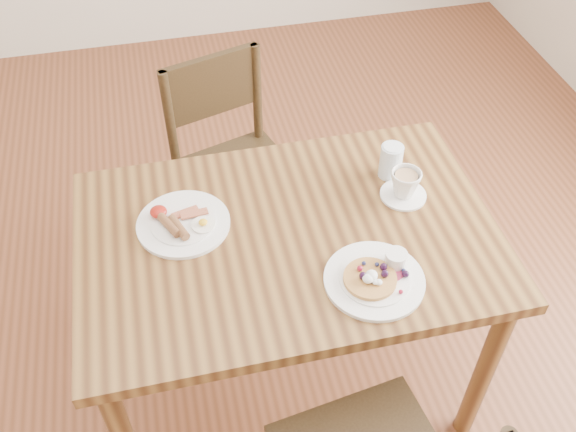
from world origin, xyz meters
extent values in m
plane|color=brown|center=(0.00, 0.00, 0.00)|extent=(5.00, 5.00, 0.00)
cube|color=brown|center=(0.00, 0.00, 0.73)|extent=(1.20, 0.80, 0.04)
cylinder|color=brown|center=(0.54, -0.34, 0.35)|extent=(0.06, 0.06, 0.71)
cylinder|color=brown|center=(0.54, 0.34, 0.35)|extent=(0.06, 0.06, 0.71)
cylinder|color=brown|center=(-0.54, 0.34, 0.35)|extent=(0.06, 0.06, 0.71)
cylinder|color=#342412|center=(0.23, -0.39, 0.21)|extent=(0.04, 0.04, 0.43)
cube|color=#342412|center=(-0.05, 0.59, 0.45)|extent=(0.53, 0.53, 0.04)
cylinder|color=#342412|center=(-0.17, 0.37, 0.21)|extent=(0.04, 0.04, 0.43)
cylinder|color=#342412|center=(0.17, 0.47, 0.21)|extent=(0.04, 0.04, 0.43)
cylinder|color=#342412|center=(-0.28, 0.71, 0.21)|extent=(0.04, 0.04, 0.43)
cylinder|color=#342412|center=(0.07, 0.82, 0.21)|extent=(0.04, 0.04, 0.43)
cylinder|color=#342412|center=(0.07, 0.82, 0.67)|extent=(0.04, 0.04, 0.43)
cylinder|color=#342412|center=(-0.28, 0.71, 0.67)|extent=(0.04, 0.04, 0.43)
cube|color=#342412|center=(-0.11, 0.77, 0.76)|extent=(0.37, 0.14, 0.24)
cylinder|color=white|center=(0.18, -0.22, 0.76)|extent=(0.27, 0.27, 0.01)
cylinder|color=white|center=(0.18, -0.22, 0.76)|extent=(0.19, 0.19, 0.01)
cylinder|color=#B22D59|center=(0.23, -0.21, 0.77)|extent=(0.07, 0.07, 0.00)
cylinder|color=#C68C47|center=(0.17, -0.23, 0.77)|extent=(0.14, 0.14, 0.01)
ellipsoid|color=white|center=(0.16, -0.23, 0.79)|extent=(0.03, 0.03, 0.02)
ellipsoid|color=white|center=(0.18, -0.26, 0.79)|extent=(0.02, 0.02, 0.01)
cylinder|color=white|center=(0.25, -0.19, 0.79)|extent=(0.06, 0.06, 0.04)
cylinder|color=#591E07|center=(0.25, -0.19, 0.80)|extent=(0.05, 0.05, 0.00)
sphere|color=black|center=(0.20, -0.21, 0.79)|extent=(0.02, 0.02, 0.02)
sphere|color=#1E234C|center=(0.20, -0.19, 0.78)|extent=(0.01, 0.01, 0.01)
sphere|color=#1E234C|center=(0.17, -0.18, 0.78)|extent=(0.01, 0.01, 0.01)
sphere|color=#B21938|center=(0.16, -0.21, 0.79)|extent=(0.02, 0.02, 0.02)
sphere|color=black|center=(0.15, -0.23, 0.79)|extent=(0.02, 0.02, 0.02)
sphere|color=#1E234C|center=(0.17, -0.25, 0.78)|extent=(0.01, 0.01, 0.01)
sphere|color=black|center=(0.19, -0.23, 0.79)|extent=(0.02, 0.02, 0.02)
sphere|color=#1E234C|center=(0.25, -0.27, 0.77)|extent=(0.01, 0.01, 0.01)
sphere|color=#B21938|center=(0.26, -0.23, 0.77)|extent=(0.01, 0.01, 0.01)
sphere|color=black|center=(0.26, -0.19, 0.78)|extent=(0.02, 0.02, 0.02)
sphere|color=#1E234C|center=(0.23, -0.16, 0.77)|extent=(0.01, 0.01, 0.01)
cylinder|color=white|center=(-0.29, 0.10, 0.76)|extent=(0.27, 0.27, 0.01)
cylinder|color=white|center=(-0.29, 0.10, 0.76)|extent=(0.19, 0.19, 0.01)
cylinder|color=brown|center=(-0.33, 0.08, 0.78)|extent=(0.06, 0.10, 0.03)
cylinder|color=brown|center=(-0.30, 0.07, 0.78)|extent=(0.06, 0.10, 0.03)
cube|color=maroon|center=(-0.28, 0.13, 0.77)|extent=(0.08, 0.04, 0.01)
cube|color=maroon|center=(-0.25, 0.12, 0.77)|extent=(0.08, 0.03, 0.01)
cylinder|color=white|center=(-0.23, 0.07, 0.77)|extent=(0.07, 0.07, 0.00)
ellipsoid|color=yellow|center=(-0.23, 0.07, 0.78)|extent=(0.03, 0.03, 0.01)
ellipsoid|color=#A5190F|center=(-0.35, 0.14, 0.78)|extent=(0.05, 0.05, 0.03)
cylinder|color=white|center=(0.37, 0.07, 0.75)|extent=(0.14, 0.14, 0.01)
imported|color=white|center=(0.37, 0.07, 0.80)|extent=(0.13, 0.13, 0.09)
cylinder|color=tan|center=(0.37, 0.07, 0.83)|extent=(0.07, 0.07, 0.00)
cylinder|color=silver|center=(0.37, 0.17, 0.81)|extent=(0.07, 0.07, 0.11)
camera|label=1|loc=(-0.28, -1.22, 2.08)|focal=40.00mm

